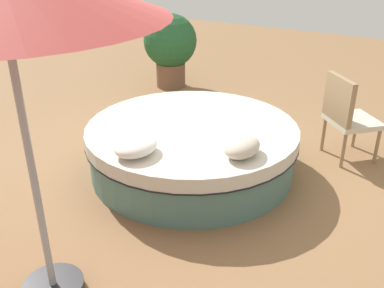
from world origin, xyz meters
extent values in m
plane|color=olive|center=(0.00, 0.00, 0.00)|extent=(16.00, 16.00, 0.00)
cylinder|color=#4C726B|center=(0.00, 0.00, 0.19)|extent=(2.18, 2.18, 0.39)
cylinder|color=black|center=(0.00, 0.00, 0.39)|extent=(2.25, 2.25, 0.02)
cylinder|color=beige|center=(0.00, 0.00, 0.46)|extent=(2.24, 2.24, 0.15)
ellipsoid|color=white|center=(-0.82, 0.13, 0.62)|extent=(0.45, 0.37, 0.16)
ellipsoid|color=beige|center=(-0.35, -0.73, 0.62)|extent=(0.43, 0.31, 0.17)
cylinder|color=#997A56|center=(1.50, -1.41, 0.21)|extent=(0.04, 0.04, 0.42)
cylinder|color=#997A56|center=(1.18, -1.72, 0.21)|extent=(0.04, 0.04, 0.42)
cylinder|color=#997A56|center=(1.21, -1.11, 0.21)|extent=(0.04, 0.04, 0.42)
cylinder|color=#997A56|center=(0.89, -1.41, 0.21)|extent=(0.04, 0.04, 0.42)
cube|color=beige|center=(1.20, -1.41, 0.45)|extent=(0.72, 0.72, 0.06)
cube|color=#997A56|center=(1.04, -1.25, 0.73)|extent=(0.42, 0.40, 0.50)
cylinder|color=#262628|center=(-2.08, -0.03, 0.04)|extent=(0.44, 0.44, 0.08)
cylinder|color=#99999E|center=(-2.08, -0.03, 1.13)|extent=(0.05, 0.05, 2.26)
cylinder|color=brown|center=(2.36, 1.77, 0.20)|extent=(0.49, 0.49, 0.40)
sphere|color=#23562D|center=(2.36, 1.77, 0.77)|extent=(0.87, 0.87, 0.87)
camera|label=1|loc=(-3.67, -2.12, 2.39)|focal=41.00mm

